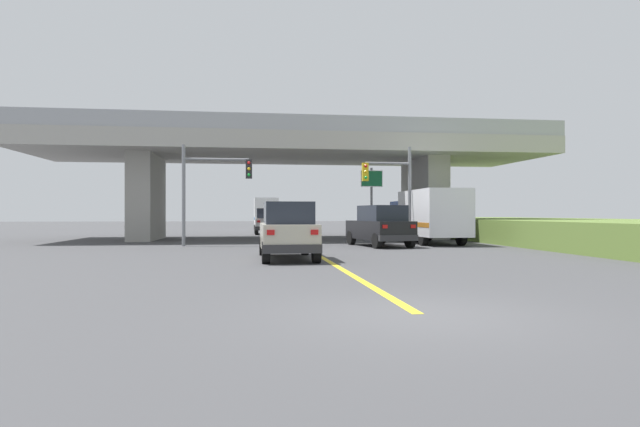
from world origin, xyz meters
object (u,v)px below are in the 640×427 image
object	(u,v)px
sedan_oncoming	(267,221)
highway_sign	(372,188)
traffic_signal_nearside	(393,184)
traffic_signal_farside	(209,182)
semi_truck_distant	(266,213)
suv_crossing	(380,226)
suv_lead	(288,231)
box_truck	(429,215)

from	to	relation	value
sedan_oncoming	highway_sign	bearing A→B (deg)	-60.17
sedan_oncoming	traffic_signal_nearside	xyz separation A→B (m)	(6.16, -14.64, 2.17)
traffic_signal_farside	semi_truck_distant	xyz separation A→B (m)	(3.76, 28.07, -1.56)
suv_crossing	traffic_signal_farside	size ratio (longest dim) A/B	0.93
suv_crossing	traffic_signal_farside	bearing A→B (deg)	159.48
traffic_signal_farside	highway_sign	bearing A→B (deg)	26.36
traffic_signal_farside	semi_truck_distant	world-z (taller)	traffic_signal_farside
highway_sign	traffic_signal_farside	bearing A→B (deg)	-153.64
suv_lead	suv_crossing	world-z (taller)	same
suv_crossing	traffic_signal_nearside	world-z (taller)	traffic_signal_nearside
suv_crossing	sedan_oncoming	distance (m)	17.33
suv_crossing	semi_truck_distant	bearing A→B (deg)	88.66
highway_sign	semi_truck_distant	bearing A→B (deg)	103.62
traffic_signal_nearside	highway_sign	bearing A→B (deg)	92.60
suv_crossing	box_truck	bearing A→B (deg)	25.78
traffic_signal_nearside	traffic_signal_farside	xyz separation A→B (m)	(-9.63, -0.44, 0.04)
highway_sign	traffic_signal_nearside	bearing A→B (deg)	-87.40
suv_lead	traffic_signal_farside	distance (m)	9.24
semi_truck_distant	suv_crossing	bearing A→B (deg)	-81.07
traffic_signal_nearside	highway_sign	distance (m)	4.23
semi_truck_distant	sedan_oncoming	bearing A→B (deg)	-91.33
suv_lead	suv_crossing	size ratio (longest dim) A/B	1.00
traffic_signal_nearside	highway_sign	size ratio (longest dim) A/B	1.18
suv_lead	box_truck	xyz separation A→B (m)	(8.40, 9.22, 0.53)
suv_crossing	semi_truck_distant	world-z (taller)	semi_truck_distant
box_truck	traffic_signal_farside	size ratio (longest dim) A/B	1.47
suv_crossing	highway_sign	world-z (taller)	highway_sign
suv_crossing	semi_truck_distant	size ratio (longest dim) A/B	0.65
sedan_oncoming	semi_truck_distant	world-z (taller)	semi_truck_distant
box_truck	traffic_signal_nearside	world-z (taller)	traffic_signal_nearside
box_truck	semi_truck_distant	distance (m)	28.32
sedan_oncoming	highway_sign	xyz separation A→B (m)	(5.97, -10.41, 2.17)
suv_crossing	box_truck	world-z (taller)	box_truck
suv_crossing	traffic_signal_farside	xyz separation A→B (m)	(-8.42, 1.52, 2.21)
suv_lead	traffic_signal_farside	xyz separation A→B (m)	(-3.34, 8.33, 2.20)
highway_sign	suv_crossing	bearing A→B (deg)	-99.33
traffic_signal_nearside	suv_crossing	bearing A→B (deg)	-121.64
traffic_signal_nearside	semi_truck_distant	distance (m)	28.28
suv_lead	traffic_signal_farside	world-z (taller)	traffic_signal_farside
highway_sign	semi_truck_distant	xyz separation A→B (m)	(-5.67, 23.40, -1.52)
box_truck	highway_sign	world-z (taller)	highway_sign
highway_sign	box_truck	bearing A→B (deg)	-58.71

